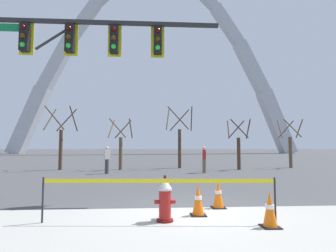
{
  "coord_description": "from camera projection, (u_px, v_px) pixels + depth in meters",
  "views": [
    {
      "loc": [
        -0.9,
        -6.78,
        1.64
      ],
      "look_at": [
        -0.18,
        5.0,
        2.5
      ],
      "focal_mm": 28.76,
      "sensor_mm": 36.0,
      "label": 1
    }
  ],
  "objects": [
    {
      "name": "traffic_cone_by_hydrant",
      "position": [
        198.0,
        200.0,
        6.31
      ],
      "size": [
        0.36,
        0.36,
        0.73
      ],
      "color": "black",
      "rests_on": "ground"
    },
    {
      "name": "pedestrian_standing_center",
      "position": [
        107.0,
        160.0,
        15.74
      ],
      "size": [
        0.39,
        0.35,
        1.59
      ],
      "color": "#38383D",
      "rests_on": "ground"
    },
    {
      "name": "traffic_cone_curb_edge",
      "position": [
        270.0,
        209.0,
        5.4
      ],
      "size": [
        0.36,
        0.36,
        0.73
      ],
      "color": "black",
      "rests_on": "ground"
    },
    {
      "name": "traffic_signal_gantry",
      "position": [
        56.0,
        58.0,
        8.5
      ],
      "size": [
        7.82,
        0.44,
        6.0
      ],
      "color": "#232326",
      "rests_on": "ground"
    },
    {
      "name": "tree_left_mid",
      "position": [
        121.0,
        147.0,
        18.37
      ],
      "size": [
        1.61,
        1.62,
        3.47
      ],
      "color": "brown",
      "rests_on": "ground"
    },
    {
      "name": "tree_center_left",
      "position": [
        180.0,
        141.0,
        19.77
      ],
      "size": [
        2.05,
        2.06,
        4.45
      ],
      "color": "#473323",
      "rests_on": "ground"
    },
    {
      "name": "tree_center_right",
      "position": [
        239.0,
        147.0,
        18.46
      ],
      "size": [
        1.6,
        1.61,
        3.44
      ],
      "color": "#473323",
      "rests_on": "ground"
    },
    {
      "name": "tree_far_left",
      "position": [
        61.0,
        142.0,
        18.34
      ],
      "size": [
        1.97,
        1.98,
        4.28
      ],
      "color": "#473323",
      "rests_on": "ground"
    },
    {
      "name": "caution_tape_barrier",
      "position": [
        159.0,
        192.0,
        5.71
      ],
      "size": [
        4.96,
        0.37,
        0.97
      ],
      "color": "#232326",
      "rests_on": "ground"
    },
    {
      "name": "tree_right_mid",
      "position": [
        290.0,
        146.0,
        20.02
      ],
      "size": [
        1.67,
        1.68,
        3.59
      ],
      "color": "brown",
      "rests_on": "ground"
    },
    {
      "name": "pedestrian_walking_left",
      "position": [
        204.0,
        159.0,
        16.23
      ],
      "size": [
        0.25,
        0.37,
        1.59
      ],
      "color": "brown",
      "rests_on": "ground"
    },
    {
      "name": "ground_plane",
      "position": [
        188.0,
        212.0,
        6.69
      ],
      "size": [
        240.0,
        240.0,
        0.0
      ],
      "primitive_type": "plane",
      "color": "#474749"
    },
    {
      "name": "monument_arch",
      "position": [
        156.0,
        67.0,
        56.87
      ],
      "size": [
        59.2,
        2.72,
        40.86
      ],
      "color": "#B2B5BC",
      "rests_on": "ground"
    },
    {
      "name": "traffic_cone_mid_sidewalk",
      "position": [
        218.0,
        194.0,
        7.07
      ],
      "size": [
        0.36,
        0.36,
        0.73
      ],
      "color": "black",
      "rests_on": "ground"
    },
    {
      "name": "fire_hydrant",
      "position": [
        165.0,
        200.0,
        5.84
      ],
      "size": [
        0.46,
        0.48,
        0.99
      ],
      "color": "#5E0F0D",
      "rests_on": "ground"
    }
  ]
}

